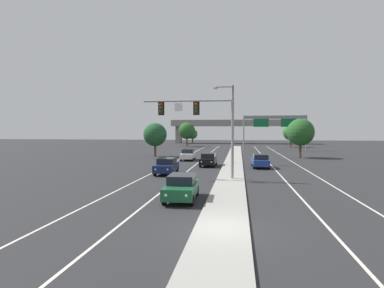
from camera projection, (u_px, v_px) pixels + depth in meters
The scene contains 20 objects.
ground_plane at pixel (222, 231), 14.23m from camera, with size 260.00×260.00×0.00m, color #28282B.
median_island at pixel (231, 174), 32.03m from camera, with size 2.40×110.00×0.15m, color #9E9B93.
lane_stripe_oncoming_center at pixel (194, 166), 39.63m from camera, with size 0.14×100.00×0.01m, color silver.
lane_stripe_receding_center at pixel (273, 167), 38.29m from camera, with size 0.14×100.00×0.01m, color silver.
edge_stripe_left at pixel (167, 166), 40.09m from camera, with size 0.14×100.00×0.01m, color silver.
edge_stripe_right at pixel (303, 168), 37.82m from camera, with size 0.14×100.00×0.01m, color silver.
overhead_signal_mast at pixel (203, 119), 28.83m from camera, with size 8.07×0.44×7.20m.
street_lamp_median at pixel (231, 119), 42.43m from camera, with size 2.58×0.28×10.00m.
car_oncoming_green at pixel (182, 187), 20.52m from camera, with size 1.92×4.51×1.58m.
car_oncoming_navy at pixel (167, 166), 32.59m from camera, with size 1.86×4.49×1.58m.
car_oncoming_black at pixel (208, 159), 39.75m from camera, with size 1.87×4.49×1.58m.
car_oncoming_white at pixel (188, 155), 47.50m from camera, with size 1.92×4.51×1.58m.
car_receding_blue at pixel (260, 161), 38.05m from camera, with size 1.90×4.50×1.58m.
highway_sign_gantry at pixel (275, 122), 69.48m from camera, with size 13.28×0.42×7.50m.
overpass_bridge at pixel (237, 126), 106.27m from camera, with size 42.40×6.40×7.65m.
tree_far_left_b at pixel (155, 135), 53.79m from camera, with size 3.83×3.83×5.54m.
tree_far_right_a at pixel (300, 132), 51.49m from camera, with size 4.26×4.26×6.17m.
tree_far_left_c at pixel (193, 134), 106.40m from camera, with size 3.23×3.23×4.67m.
tree_far_left_a at pixel (187, 131), 86.63m from camera, with size 4.41×4.41×6.39m.
tree_far_right_c at pixel (291, 132), 82.95m from camera, with size 3.97×3.97×5.75m.
Camera 1 is at (0.72, -14.10, 4.38)m, focal length 30.70 mm.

